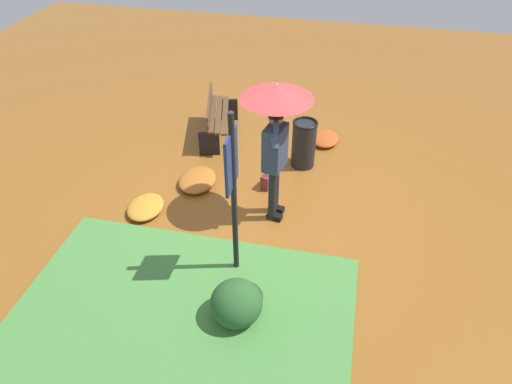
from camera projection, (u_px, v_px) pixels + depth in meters
The scene contains 10 objects.
ground_plane at pixel (265, 209), 7.04m from camera, with size 18.00×18.00×0.00m, color brown.
person_with_umbrella at pixel (276, 121), 6.04m from camera, with size 0.96×0.96×2.04m.
info_sign_post at pixel (232, 180), 5.20m from camera, with size 0.44×0.07×2.30m.
handbag at pixel (269, 180), 7.41m from camera, with size 0.33×0.24×0.37m.
park_bench at pixel (217, 117), 8.46m from camera, with size 1.43×0.70×0.75m.
trash_bin at pixel (304, 144), 7.71m from camera, with size 0.42×0.42×0.83m.
shrub_cluster at pixel (239, 302), 5.34m from camera, with size 0.66×0.60×0.54m.
leaf_pile_near_person at pixel (325, 138), 8.50m from camera, with size 0.63×0.50×0.14m.
leaf_pile_by_bench at pixel (146, 207), 6.96m from camera, with size 0.66×0.53×0.14m.
leaf_pile_far_path at pixel (197, 180), 7.48m from camera, with size 0.74×0.59×0.16m.
Camera 1 is at (-5.28, -1.03, 4.55)m, focal length 32.46 mm.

